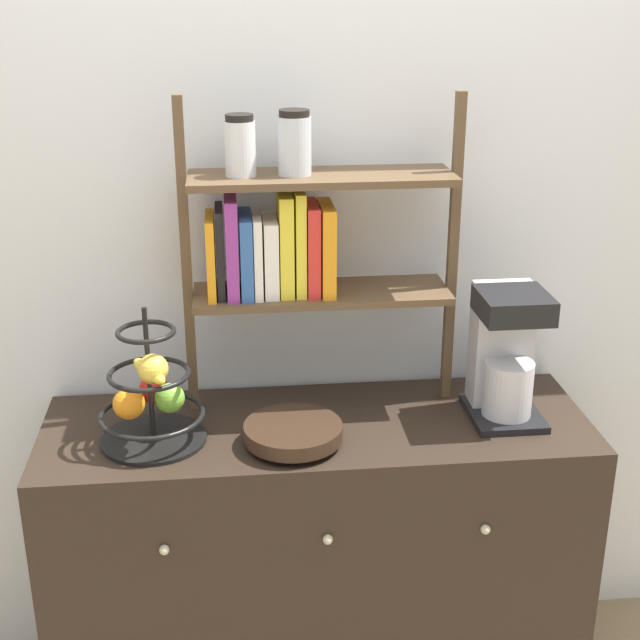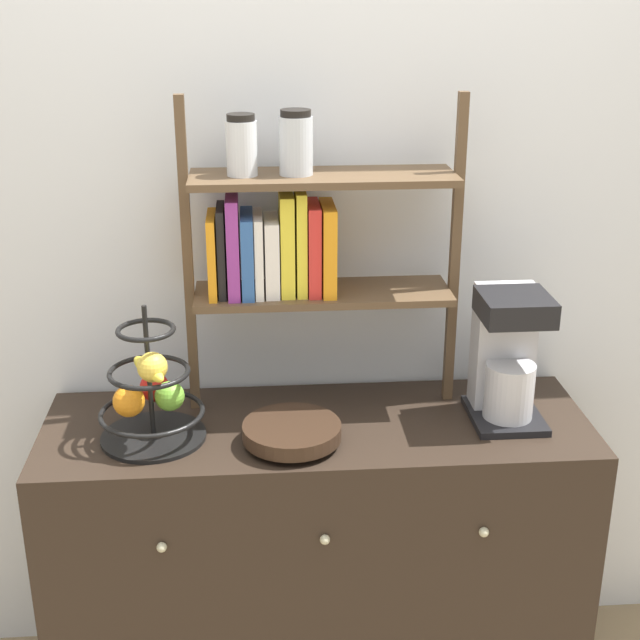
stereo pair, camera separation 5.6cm
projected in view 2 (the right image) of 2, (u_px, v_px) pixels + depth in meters
name	position (u px, v px, depth m)	size (l,w,h in m)	color
wall_back	(309.00, 209.00, 2.31)	(7.00, 0.05, 2.60)	silver
sideboard	(317.00, 560.00, 2.37)	(1.37, 0.48, 0.82)	black
coffee_maker	(507.00, 355.00, 2.21)	(0.18, 0.21, 0.34)	black
fruit_stand	(151.00, 395.00, 2.12)	(0.25, 0.25, 0.34)	black
wooden_bowl	(292.00, 432.00, 2.12)	(0.24, 0.24, 0.05)	black
shelf_hutch	(290.00, 235.00, 2.17)	(0.69, 0.20, 0.79)	brown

